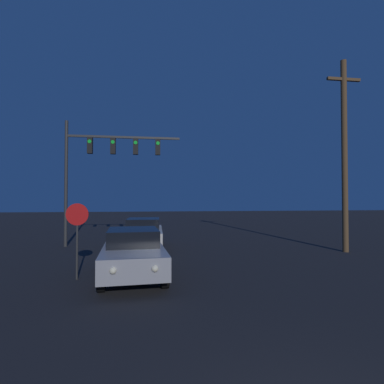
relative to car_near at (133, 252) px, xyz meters
name	(u,v)px	position (x,y,z in m)	size (l,w,h in m)	color
car_near	(133,252)	(0.00, 0.00, 0.00)	(2.22, 4.74, 1.57)	#99999E
car_far	(143,233)	(0.22, 5.54, 0.00)	(2.07, 4.69, 1.57)	beige
traffic_signal_mast	(103,158)	(-2.03, 6.95, 4.02)	(6.32, 0.30, 6.89)	#2D2D2D
stop_sign	(77,226)	(-1.77, -0.09, 0.89)	(0.71, 0.07, 2.45)	#2D2D2D
utility_pole	(344,152)	(10.06, 3.31, 4.08)	(1.75, 0.28, 9.47)	brown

